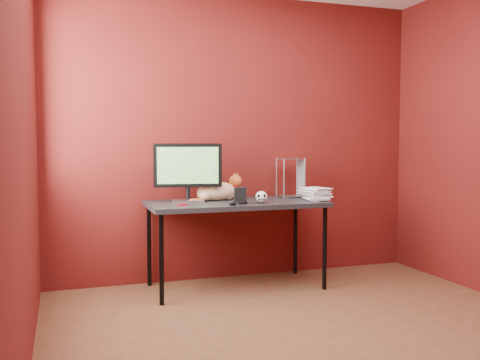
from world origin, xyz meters
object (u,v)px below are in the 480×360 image
object	(u,v)px
monitor	(188,170)
cat	(218,191)
desk	(236,207)
speaker	(240,196)
skull_mug	(261,197)
book_stack	(307,130)

from	to	relation	value
monitor	cat	bearing A→B (deg)	24.48
desk	cat	world-z (taller)	cat
desk	speaker	distance (m)	0.22
monitor	speaker	world-z (taller)	monitor
desk	monitor	xyz separation A→B (m)	(-0.40, 0.07, 0.33)
desk	monitor	size ratio (longest dim) A/B	2.63
skull_mug	book_stack	distance (m)	0.73
cat	speaker	bearing A→B (deg)	-77.62
skull_mug	speaker	distance (m)	0.18
desk	monitor	distance (m)	0.52
desk	skull_mug	size ratio (longest dim) A/B	13.91
desk	book_stack	distance (m)	0.91
desk	skull_mug	xyz separation A→B (m)	(0.16, -0.19, 0.10)
monitor	speaker	size ratio (longest dim) A/B	4.19
skull_mug	speaker	bearing A→B (deg)	-165.29
monitor	book_stack	size ratio (longest dim) A/B	0.46
speaker	cat	bearing A→B (deg)	122.83
desk	cat	size ratio (longest dim) A/B	2.97
speaker	book_stack	world-z (taller)	book_stack
desk	book_stack	xyz separation A→B (m)	(0.62, -0.11, 0.67)
monitor	skull_mug	world-z (taller)	monitor
desk	skull_mug	world-z (taller)	skull_mug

